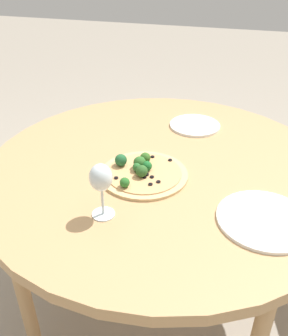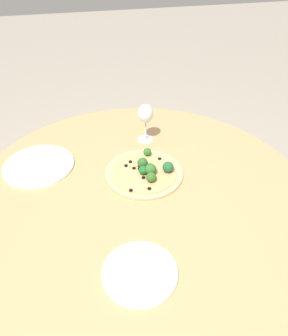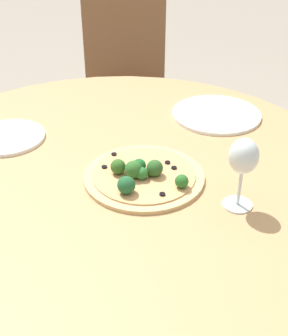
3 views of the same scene
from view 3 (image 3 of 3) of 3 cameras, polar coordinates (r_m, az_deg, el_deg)
dining_table at (r=1.24m, az=-3.56°, el=-1.93°), size 1.26×1.26×0.74m
chair at (r=2.22m, az=-2.36°, el=9.43°), size 0.49×0.49×0.97m
pizza at (r=1.15m, az=-0.12°, el=-0.87°), size 0.30×0.30×0.06m
wine_glass at (r=1.02m, az=12.02°, el=1.07°), size 0.07×0.07×0.17m
plate_near at (r=1.39m, az=-16.35°, el=3.62°), size 0.21×0.21×0.01m
plate_far at (r=1.48m, az=8.81°, el=6.50°), size 0.28×0.28×0.01m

